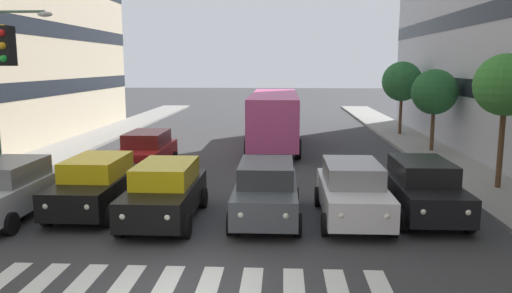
% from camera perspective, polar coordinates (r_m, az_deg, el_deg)
% --- Properties ---
extents(car_0, '(2.02, 4.44, 1.72)m').
position_cam_1_polar(car_0, '(16.06, 18.43, -4.52)').
color(car_0, black).
rests_on(car_0, ground_plane).
extents(car_1, '(2.02, 4.44, 1.72)m').
position_cam_1_polar(car_1, '(15.19, 10.92, -4.98)').
color(car_1, silver).
rests_on(car_1, ground_plane).
extents(car_2, '(2.02, 4.44, 1.72)m').
position_cam_1_polar(car_2, '(14.97, 1.17, -5.02)').
color(car_2, '#474C51').
rests_on(car_2, ground_plane).
extents(car_3, '(2.02, 4.44, 1.72)m').
position_cam_1_polar(car_3, '(15.07, -10.31, -5.08)').
color(car_3, black).
rests_on(car_3, ground_plane).
extents(car_4, '(2.02, 4.44, 1.72)m').
position_cam_1_polar(car_4, '(16.51, -17.76, -4.11)').
color(car_4, black).
rests_on(car_4, ground_plane).
extents(car_5, '(2.02, 4.44, 1.72)m').
position_cam_1_polar(car_5, '(16.83, -26.57, -4.42)').
color(car_5, '#B2B7BC').
rests_on(car_5, ground_plane).
extents(car_row2_0, '(2.02, 4.44, 1.72)m').
position_cam_1_polar(car_row2_0, '(22.14, -12.38, -0.54)').
color(car_row2_0, maroon).
rests_on(car_row2_0, ground_plane).
extents(bus_behind_traffic, '(2.78, 10.50, 3.00)m').
position_cam_1_polar(bus_behind_traffic, '(28.08, 2.09, 3.74)').
color(bus_behind_traffic, '#DB5193').
rests_on(bus_behind_traffic, ground_plane).
extents(street_lamp_right, '(2.51, 0.28, 6.51)m').
position_cam_1_polar(street_lamp_right, '(21.10, -26.83, 7.09)').
color(street_lamp_right, '#4C6B56').
rests_on(street_lamp_right, sidewalk_right).
extents(street_tree_1, '(2.23, 2.23, 4.85)m').
position_cam_1_polar(street_tree_1, '(19.96, 26.58, 6.24)').
color(street_tree_1, '#513823').
rests_on(street_tree_1, sidewalk_left).
extents(street_tree_2, '(2.34, 2.34, 4.22)m').
position_cam_1_polar(street_tree_2, '(27.48, 19.68, 5.86)').
color(street_tree_2, '#513823').
rests_on(street_tree_2, sidewalk_left).
extents(street_tree_3, '(2.53, 2.53, 4.65)m').
position_cam_1_polar(street_tree_3, '(33.56, 16.31, 7.12)').
color(street_tree_3, '#513823').
rests_on(street_tree_3, sidewalk_left).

